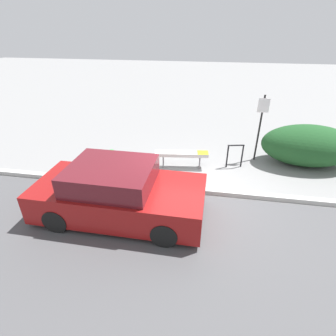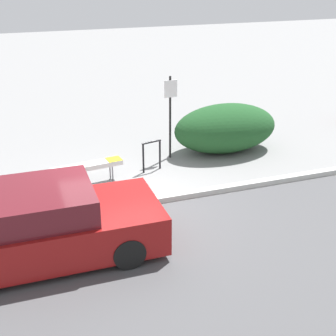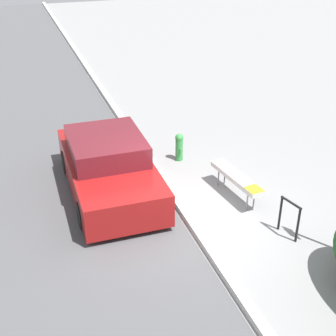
# 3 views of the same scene
# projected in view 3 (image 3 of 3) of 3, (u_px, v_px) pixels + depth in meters

# --- Properties ---
(ground_plane) EXTENTS (60.00, 60.00, 0.00)m
(ground_plane) POSITION_uv_depth(u_px,v_px,m) (187.00, 219.00, 10.26)
(ground_plane) COLOR gray
(curb) EXTENTS (60.00, 0.20, 0.13)m
(curb) POSITION_uv_depth(u_px,v_px,m) (187.00, 216.00, 10.23)
(curb) COLOR #B7B7B2
(curb) RESTS_ON ground_plane
(bench) EXTENTS (1.78, 0.55, 0.57)m
(bench) POSITION_uv_depth(u_px,v_px,m) (237.00, 178.00, 10.84)
(bench) COLOR gray
(bench) RESTS_ON ground_plane
(bike_rack) EXTENTS (0.55, 0.17, 0.83)m
(bike_rack) POSITION_uv_depth(u_px,v_px,m) (289.00, 215.00, 9.49)
(bike_rack) COLOR black
(bike_rack) RESTS_ON ground_plane
(fire_hydrant) EXTENTS (0.36, 0.22, 0.77)m
(fire_hydrant) POSITION_uv_depth(u_px,v_px,m) (179.00, 146.00, 12.54)
(fire_hydrant) COLOR #338C3F
(fire_hydrant) RESTS_ON ground_plane
(parked_car_near) EXTENTS (4.14, 1.93, 1.38)m
(parked_car_near) POSITION_uv_depth(u_px,v_px,m) (109.00, 167.00, 11.02)
(parked_car_near) COLOR black
(parked_car_near) RESTS_ON ground_plane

